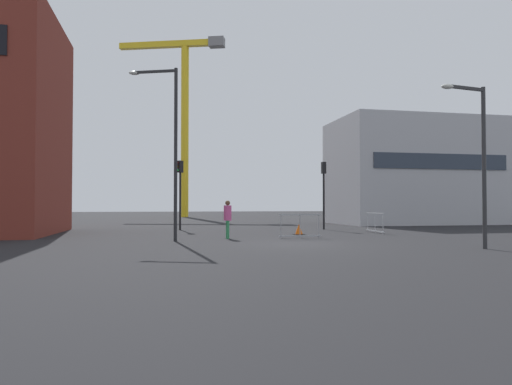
% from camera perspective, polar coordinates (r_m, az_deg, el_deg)
% --- Properties ---
extents(ground, '(160.00, 160.00, 0.00)m').
position_cam_1_polar(ground, '(18.01, 5.12, -6.27)').
color(ground, black).
extents(office_block, '(12.48, 7.55, 8.10)m').
position_cam_1_polar(office_block, '(39.00, 18.72, 2.36)').
color(office_block, '#B7B7BC').
rests_on(office_block, ground).
extents(construction_crane, '(12.48, 5.07, 21.25)m').
position_cam_1_polar(construction_crane, '(57.19, -8.81, 10.85)').
color(construction_crane, yellow).
rests_on(construction_crane, ground).
extents(streetlamp_tall, '(2.00, 0.84, 7.15)m').
position_cam_1_polar(streetlamp_tall, '(19.69, -10.53, 6.61)').
color(streetlamp_tall, '#232326').
rests_on(streetlamp_tall, ground).
extents(streetlamp_short, '(1.82, 0.44, 5.53)m').
position_cam_1_polar(streetlamp_short, '(17.58, 25.46, 4.77)').
color(streetlamp_short, '#2D2D30').
rests_on(streetlamp_short, ground).
extents(traffic_light_median, '(0.25, 0.37, 4.07)m').
position_cam_1_polar(traffic_light_median, '(28.43, 8.27, 1.01)').
color(traffic_light_median, black).
rests_on(traffic_light_median, ground).
extents(traffic_light_near, '(0.38, 0.36, 4.10)m').
position_cam_1_polar(traffic_light_near, '(27.95, -9.25, 1.09)').
color(traffic_light_near, black).
rests_on(traffic_light_near, ground).
extents(pedestrian_walking, '(0.34, 0.34, 1.68)m').
position_cam_1_polar(pedestrian_walking, '(20.63, -3.49, -2.94)').
color(pedestrian_walking, '#2D844C').
rests_on(pedestrian_walking, ground).
extents(safety_barrier_mid_span, '(0.20, 2.26, 1.08)m').
position_cam_1_polar(safety_barrier_mid_span, '(25.53, 14.34, -3.54)').
color(safety_barrier_mid_span, '#B2B5BA').
rests_on(safety_barrier_mid_span, ground).
extents(safety_barrier_front, '(1.91, 0.25, 1.08)m').
position_cam_1_polar(safety_barrier_front, '(21.01, 5.40, -4.05)').
color(safety_barrier_front, gray).
rests_on(safety_barrier_front, ground).
extents(traffic_cone_on_verge, '(0.53, 0.53, 0.53)m').
position_cam_1_polar(traffic_cone_on_verge, '(23.43, 5.27, -4.55)').
color(traffic_cone_on_verge, black).
rests_on(traffic_cone_on_verge, ground).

